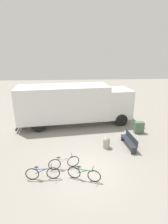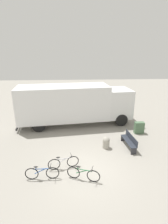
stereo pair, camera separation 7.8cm
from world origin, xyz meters
name	(u,v)px [view 1 (the left image)]	position (x,y,z in m)	size (l,w,h in m)	color
ground_plane	(86,170)	(0.00, 0.00, 0.00)	(60.00, 60.00, 0.00)	gray
delivery_truck	(74,103)	(-0.57, 6.28, 1.85)	(9.57, 3.46, 3.30)	white
park_bench	(130,140)	(2.98, 2.20, 0.47)	(0.57, 1.85, 0.85)	#282D38
bicycle_near	(43,173)	(-2.17, -0.51, 0.35)	(1.66, 0.44, 0.74)	black
bicycle_middle	(64,163)	(-1.18, 0.27, 0.35)	(1.63, 0.50, 0.74)	black
bicycle_far	(84,174)	(-0.18, -0.69, 0.35)	(1.58, 0.63, 0.74)	black
bollard_near_bench	(106,142)	(1.45, 2.19, 0.40)	(0.46, 0.46, 0.77)	#9E998C
utility_box	(139,128)	(4.31, 4.17, 0.44)	(0.69, 0.38, 0.89)	#4C6B4C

